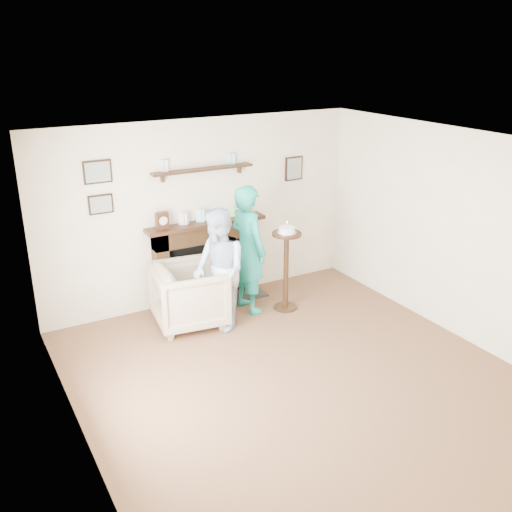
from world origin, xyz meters
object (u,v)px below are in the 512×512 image
Objects in this scene: armchair at (191,323)px; pedestal_table at (286,256)px; man at (221,326)px; woman at (248,309)px.

armchair is 0.71× the size of pedestal_table.
woman is (0.56, 0.28, 0.00)m from man.
woman reaches higher than man.
man is 0.90× the size of woman.
man is 1.26m from pedestal_table.
woman is at bearing -81.94° from armchair.
armchair is 0.85m from woman.
pedestal_table is (0.45, -0.23, 0.76)m from woman.
woman is 0.92m from pedestal_table.
woman reaches higher than armchair.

